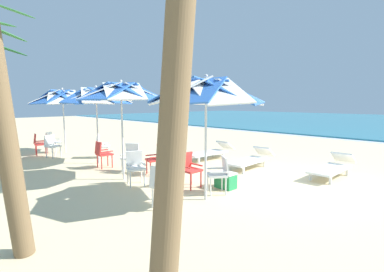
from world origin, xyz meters
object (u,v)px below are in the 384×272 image
at_px(sun_lounger_1, 251,159).
at_px(plastic_chair_1, 163,184).
at_px(plastic_chair_3, 131,156).
at_px(sun_lounger_0, 333,167).
at_px(beach_umbrella_1, 121,93).
at_px(plastic_chair_9, 52,141).
at_px(plastic_chair_4, 135,166).
at_px(plastic_chair_0, 219,172).
at_px(plastic_chair_10, 52,145).
at_px(cooler_box, 226,180).
at_px(plastic_chair_6, 101,145).
at_px(sun_lounger_2, 210,152).
at_px(plastic_chair_2, 189,167).
at_px(plastic_chair_8, 39,143).
at_px(beach_umbrella_2, 96,97).
at_px(beach_umbrella_0, 206,93).
at_px(beach_umbrella_3, 63,98).
at_px(plastic_chair_7, 102,153).
at_px(plastic_chair_5, 156,158).

bearing_deg(sun_lounger_1, plastic_chair_1, -79.75).
bearing_deg(plastic_chair_3, sun_lounger_0, 40.11).
xyz_separation_m(beach_umbrella_1, plastic_chair_9, (-5.79, 0.03, -1.87)).
height_order(beach_umbrella_1, plastic_chair_3, beach_umbrella_1).
bearing_deg(plastic_chair_4, plastic_chair_0, 27.68).
height_order(plastic_chair_10, cooler_box, plastic_chair_10).
relative_size(plastic_chair_0, sun_lounger_1, 0.40).
height_order(plastic_chair_6, sun_lounger_2, plastic_chair_6).
bearing_deg(plastic_chair_2, plastic_chair_4, -142.11).
bearing_deg(plastic_chair_10, plastic_chair_8, -165.62).
xyz_separation_m(beach_umbrella_2, plastic_chair_10, (-2.24, -0.79, -1.81)).
bearing_deg(plastic_chair_6, plastic_chair_10, -136.16).
relative_size(beach_umbrella_0, plastic_chair_8, 3.12).
bearing_deg(plastic_chair_9, beach_umbrella_3, 37.30).
height_order(plastic_chair_4, plastic_chair_7, same).
distance_m(plastic_chair_1, plastic_chair_9, 8.22).
height_order(plastic_chair_1, plastic_chair_10, same).
height_order(plastic_chair_2, sun_lounger_1, plastic_chair_2).
bearing_deg(sun_lounger_2, plastic_chair_7, -112.46).
height_order(beach_umbrella_0, plastic_chair_8, beach_umbrella_0).
relative_size(plastic_chair_8, plastic_chair_9, 1.00).
xyz_separation_m(plastic_chair_4, plastic_chair_7, (-2.34, 0.28, 0.00)).
bearing_deg(plastic_chair_8, plastic_chair_6, 34.72).
relative_size(plastic_chair_5, plastic_chair_10, 1.00).
xyz_separation_m(plastic_chair_1, plastic_chair_10, (-7.07, 0.20, 0.00)).
relative_size(plastic_chair_3, sun_lounger_1, 0.40).
height_order(beach_umbrella_1, plastic_chair_9, beach_umbrella_1).
bearing_deg(plastic_chair_10, plastic_chair_7, 10.84).
height_order(plastic_chair_3, plastic_chair_7, same).
xyz_separation_m(plastic_chair_4, beach_umbrella_3, (-5.97, 0.43, 1.80)).
xyz_separation_m(plastic_chair_9, sun_lounger_2, (5.58, 3.77, -0.22)).
bearing_deg(plastic_chair_0, plastic_chair_1, -97.48).
bearing_deg(plastic_chair_0, plastic_chair_7, -170.11).
distance_m(plastic_chair_7, cooler_box, 4.32).
xyz_separation_m(plastic_chair_0, cooler_box, (-0.15, 0.41, -0.30)).
distance_m(plastic_chair_5, plastic_chair_8, 5.90).
distance_m(plastic_chair_2, plastic_chair_3, 2.39).
bearing_deg(cooler_box, plastic_chair_5, -169.94).
bearing_deg(plastic_chair_10, sun_lounger_2, 42.88).
bearing_deg(beach_umbrella_3, plastic_chair_3, 2.88).
height_order(plastic_chair_1, sun_lounger_1, plastic_chair_1).
height_order(plastic_chair_0, plastic_chair_4, same).
relative_size(plastic_chair_8, sun_lounger_2, 0.40).
bearing_deg(sun_lounger_1, sun_lounger_0, 18.30).
bearing_deg(plastic_chair_9, plastic_chair_0, 6.50).
distance_m(plastic_chair_10, sun_lounger_0, 9.81).
relative_size(plastic_chair_1, beach_umbrella_2, 0.32).
relative_size(plastic_chair_4, beach_umbrella_3, 0.32).
distance_m(plastic_chair_4, beach_umbrella_2, 3.60).
bearing_deg(plastic_chair_2, sun_lounger_1, 92.22).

